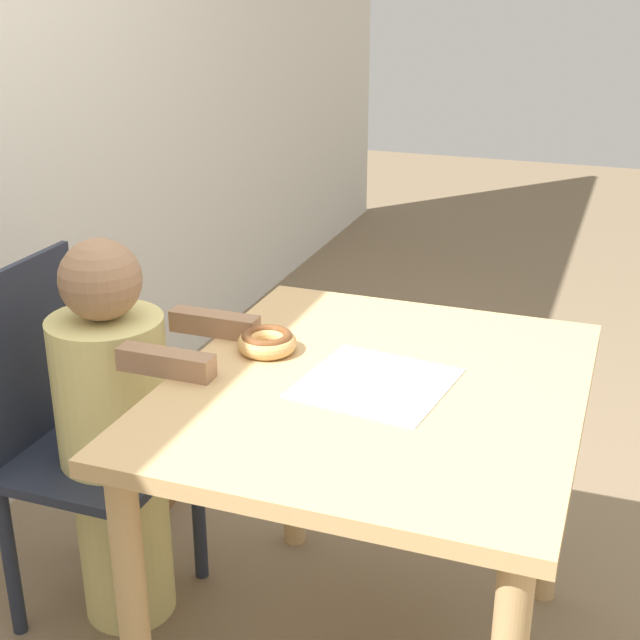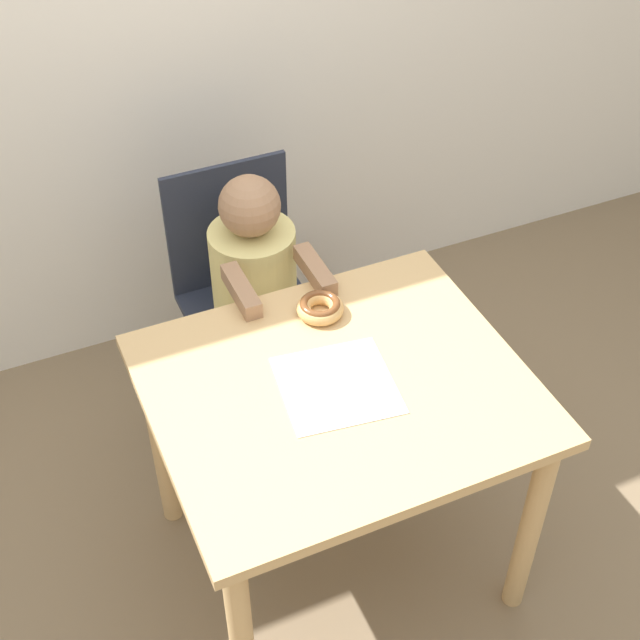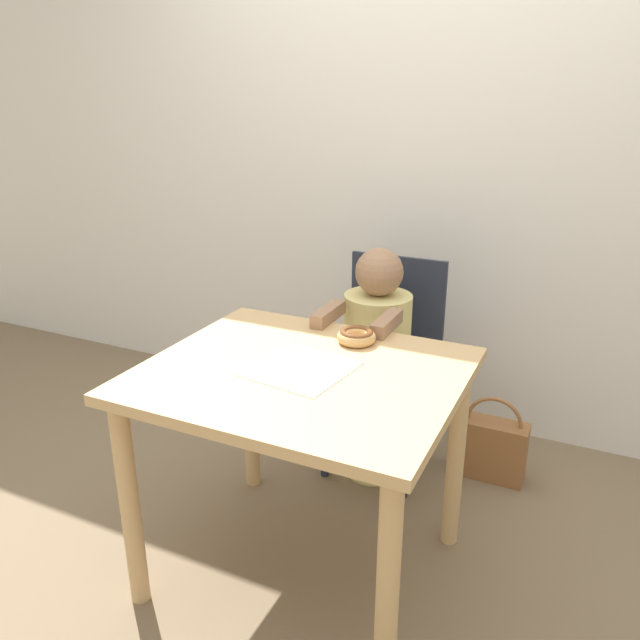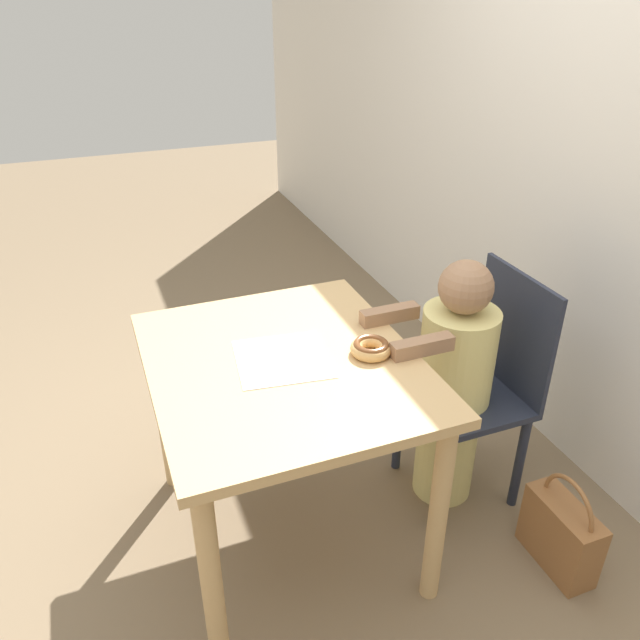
{
  "view_description": "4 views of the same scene",
  "coord_description": "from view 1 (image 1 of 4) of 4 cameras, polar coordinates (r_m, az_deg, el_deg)",
  "views": [
    {
      "loc": [
        -1.58,
        -0.45,
        1.55
      ],
      "look_at": [
        0.0,
        0.12,
        0.87
      ],
      "focal_mm": 50.0,
      "sensor_mm": 36.0,
      "label": 1
    },
    {
      "loc": [
        -0.69,
        -1.43,
        2.38
      ],
      "look_at": [
        0.0,
        0.12,
        0.87
      ],
      "focal_mm": 50.0,
      "sensor_mm": 36.0,
      "label": 2
    },
    {
      "loc": [
        0.79,
        -1.54,
        1.55
      ],
      "look_at": [
        0.0,
        0.12,
        0.87
      ],
      "focal_mm": 35.0,
      "sensor_mm": 36.0,
      "label": 3
    },
    {
      "loc": [
        1.57,
        -0.49,
        1.81
      ],
      "look_at": [
        0.0,
        0.12,
        0.87
      ],
      "focal_mm": 35.0,
      "sensor_mm": 36.0,
      "label": 4
    }
  ],
  "objects": [
    {
      "name": "handbag",
      "position": [
        2.8,
        -10.48,
        -8.79
      ],
      "size": [
        0.29,
        0.12,
        0.37
      ],
      "color": "brown",
      "rests_on": "ground_plane"
    },
    {
      "name": "dining_table",
      "position": [
        1.88,
        3.55,
        -7.31
      ],
      "size": [
        0.95,
        0.82,
        0.75
      ],
      "color": "tan",
      "rests_on": "ground_plane"
    },
    {
      "name": "chair",
      "position": [
        2.27,
        -15.37,
        -7.41
      ],
      "size": [
        0.42,
        0.39,
        0.9
      ],
      "color": "#232838",
      "rests_on": "ground_plane"
    },
    {
      "name": "child_figure",
      "position": [
        2.2,
        -12.85,
        -7.44
      ],
      "size": [
        0.28,
        0.46,
        0.99
      ],
      "color": "#E0D17F",
      "rests_on": "ground_plane"
    },
    {
      "name": "napkin",
      "position": [
        1.82,
        3.7,
        -4.06
      ],
      "size": [
        0.32,
        0.32,
        0.0
      ],
      "color": "white",
      "rests_on": "dining_table"
    },
    {
      "name": "donut",
      "position": [
        1.96,
        -3.4,
        -1.38
      ],
      "size": [
        0.13,
        0.13,
        0.05
      ],
      "color": "tan",
      "rests_on": "dining_table"
    }
  ]
}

